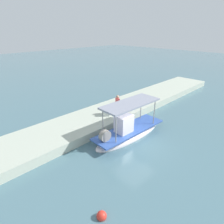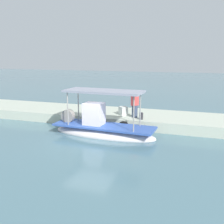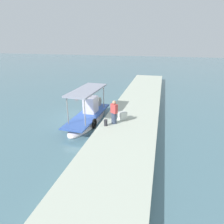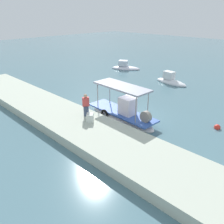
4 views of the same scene
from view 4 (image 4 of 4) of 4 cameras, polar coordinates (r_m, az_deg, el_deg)
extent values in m
plane|color=slate|center=(17.75, 5.24, -1.28)|extent=(120.00, 120.00, 0.00)
cube|color=beige|center=(14.88, -5.20, -5.15)|extent=(36.00, 3.92, 0.64)
ellipsoid|color=white|center=(17.41, 2.30, -1.44)|extent=(6.23, 1.95, 0.85)
cube|color=#375AAD|center=(17.21, 2.33, -0.01)|extent=(5.98, 1.94, 0.10)
cube|color=silver|center=(16.57, 3.88, 1.36)|extent=(1.14, 0.97, 1.37)
cylinder|color=gray|center=(16.10, 8.99, 1.66)|extent=(0.07, 0.07, 2.01)
cylinder|color=gray|center=(15.18, 5.99, 0.42)|extent=(0.07, 0.07, 2.01)
cylinder|color=gray|center=(18.59, -0.57, 5.03)|extent=(0.07, 0.07, 2.01)
cylinder|color=gray|center=(17.80, -3.61, 4.11)|extent=(0.07, 0.07, 2.01)
cube|color=#9497A9|center=(16.49, 2.44, 6.42)|extent=(4.51, 1.87, 0.12)
torus|color=black|center=(17.35, -1.89, -0.51)|extent=(0.75, 0.21, 0.74)
cylinder|color=gray|center=(15.65, 8.47, -1.20)|extent=(0.81, 0.38, 0.80)
cylinder|color=#39455E|center=(16.33, -6.50, 0.30)|extent=(0.51, 0.51, 0.77)
cube|color=#D04442|center=(16.06, -6.61, 2.60)|extent=(0.47, 0.53, 0.64)
sphere|color=tan|center=(15.90, -6.69, 4.08)|extent=(0.25, 0.25, 0.25)
cylinder|color=#2D2D33|center=(17.04, -6.43, 0.70)|extent=(0.24, 0.24, 0.42)
cube|color=silver|center=(15.50, -5.56, -1.43)|extent=(0.70, 0.70, 0.55)
sphere|color=red|center=(17.58, 24.90, -3.52)|extent=(0.44, 0.44, 0.44)
ellipsoid|color=white|center=(27.01, 14.61, 7.19)|extent=(4.06, 1.85, 0.70)
cube|color=silver|center=(27.03, 14.12, 8.97)|extent=(1.27, 0.97, 0.85)
ellipsoid|color=silver|center=(33.01, 3.48, 10.87)|extent=(4.31, 3.41, 0.68)
cube|color=silver|center=(32.93, 2.81, 12.14)|extent=(1.54, 1.46, 0.77)
camera|label=1|loc=(19.57, 43.99, 17.06)|focal=30.78mm
camera|label=2|loc=(30.24, 13.40, 17.74)|focal=42.86mm
camera|label=3|loc=(25.20, -32.75, 17.55)|focal=32.54mm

